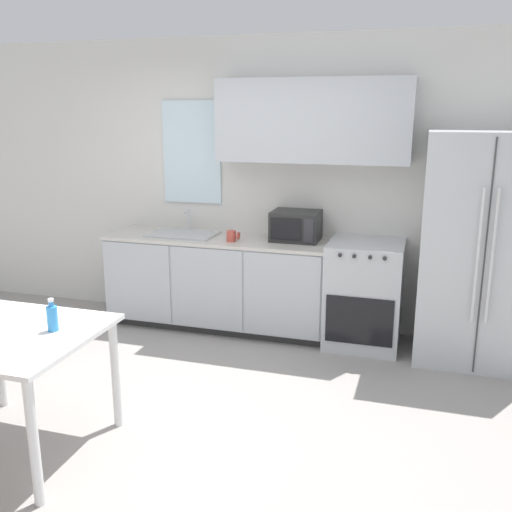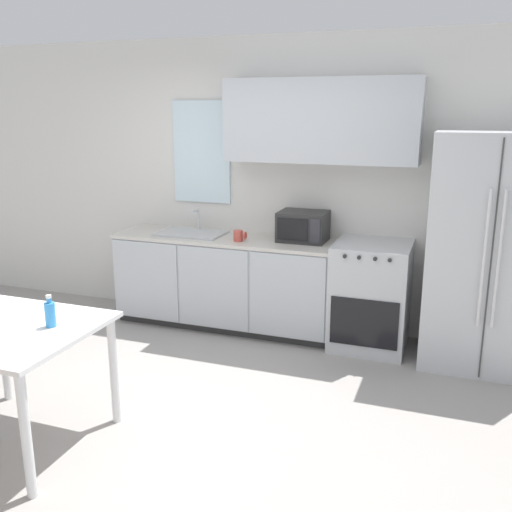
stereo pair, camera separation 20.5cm
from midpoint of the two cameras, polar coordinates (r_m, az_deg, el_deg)
name	(u,v)px [view 2 (the right image)]	position (r m, az deg, el deg)	size (l,w,h in m)	color
ground_plane	(176,414)	(4.12, -6.59, -15.44)	(12.00, 12.00, 0.00)	gray
wall_back	(275,175)	(5.40, 3.05, 8.13)	(12.00, 0.38, 2.70)	silver
kitchen_counter	(226,281)	(5.46, -1.99, -2.57)	(2.13, 0.61, 0.88)	#333333
oven_range	(371,296)	(5.11, 12.53, -3.91)	(0.64, 0.65, 0.94)	#B7BABC
refrigerator	(489,253)	(4.93, 23.40, 0.30)	(0.94, 0.75, 1.89)	silver
kitchen_sink	(192,233)	(5.49, -5.41, 2.34)	(0.63, 0.41, 0.22)	#B7BABC
microwave	(303,226)	(5.19, 5.86, 2.97)	(0.43, 0.35, 0.27)	#282828
coffee_mug	(239,236)	(5.17, -0.57, 2.04)	(0.12, 0.09, 0.10)	#BF4C3F
dining_table	(8,343)	(3.78, -22.14, -8.10)	(1.04, 0.94, 0.77)	white
drink_bottle	(50,314)	(3.63, -18.37, -5.51)	(0.06, 0.06, 0.20)	#338CD8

